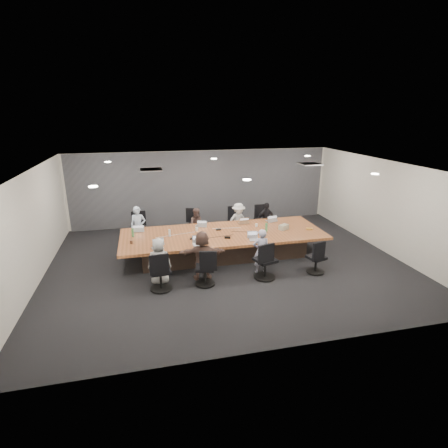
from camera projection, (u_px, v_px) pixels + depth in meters
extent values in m
cube|color=black|center=(227.00, 262.00, 10.18)|extent=(10.00, 8.00, 0.00)
cube|color=white|center=(227.00, 166.00, 9.31)|extent=(10.00, 8.00, 0.00)
cube|color=beige|center=(203.00, 187.00, 13.45)|extent=(10.00, 0.00, 2.80)
cube|color=beige|center=(282.00, 281.00, 6.04)|extent=(10.00, 0.00, 2.80)
cube|color=beige|center=(32.00, 230.00, 8.66)|extent=(0.00, 8.00, 2.80)
cube|color=beige|center=(384.00, 206.00, 10.83)|extent=(0.00, 8.00, 2.80)
cube|color=slate|center=(203.00, 188.00, 13.37)|extent=(9.80, 0.04, 2.80)
cube|color=#3E2E25|center=(223.00, 246.00, 10.54)|extent=(4.80, 1.40, 0.66)
cube|color=#A55D32|center=(223.00, 234.00, 10.42)|extent=(6.00, 2.20, 0.08)
imported|color=#ADC0DA|center=(138.00, 227.00, 11.14)|extent=(0.51, 0.36, 1.34)
cube|color=#B2B2B7|center=(138.00, 230.00, 10.61)|extent=(0.36, 0.26, 0.02)
imported|color=brown|center=(198.00, 225.00, 11.59)|extent=(0.61, 0.49, 1.17)
cube|color=#B2B2B7|center=(200.00, 226.00, 11.03)|extent=(0.35, 0.28, 0.02)
imported|color=silver|center=(238.00, 221.00, 11.88)|extent=(0.88, 0.61, 1.26)
cube|color=#8C6647|center=(243.00, 223.00, 11.33)|extent=(0.33, 0.23, 0.02)
imported|color=black|center=(266.00, 220.00, 12.10)|extent=(0.76, 0.44, 1.22)
cube|color=#B2B2B7|center=(271.00, 221.00, 11.54)|extent=(0.39, 0.30, 0.02)
imported|color=#ABABAB|center=(159.00, 261.00, 8.78)|extent=(0.62, 0.43, 1.20)
cube|color=#B2B2B7|center=(158.00, 248.00, 9.24)|extent=(0.34, 0.27, 0.02)
imported|color=brown|center=(202.00, 255.00, 9.00)|extent=(1.26, 0.53, 1.32)
cube|color=#B2B2B7|center=(199.00, 245.00, 9.48)|extent=(0.33, 0.23, 0.02)
imported|color=#A5A2BE|center=(261.00, 251.00, 9.35)|extent=(0.48, 0.33, 1.25)
cube|color=#B2B2B7|center=(255.00, 240.00, 9.82)|extent=(0.32, 0.25, 0.02)
cylinder|color=#4D9654|center=(133.00, 233.00, 10.06)|extent=(0.08, 0.08, 0.25)
cylinder|color=#4D9654|center=(266.00, 227.00, 10.50)|extent=(0.09, 0.09, 0.26)
cylinder|color=silver|center=(170.00, 233.00, 10.08)|extent=(0.07, 0.07, 0.21)
cylinder|color=white|center=(197.00, 229.00, 10.56)|extent=(0.11, 0.11, 0.11)
cylinder|color=white|center=(256.00, 225.00, 10.95)|extent=(0.08, 0.08, 0.10)
cylinder|color=brown|center=(131.00, 242.00, 9.55)|extent=(0.10, 0.10, 0.10)
cube|color=black|center=(192.00, 239.00, 9.90)|extent=(0.15, 0.10, 0.03)
cube|color=black|center=(218.00, 229.00, 10.66)|extent=(0.16, 0.11, 0.03)
cube|color=black|center=(227.00, 237.00, 9.94)|extent=(0.17, 0.09, 0.06)
cube|color=tan|center=(284.00, 227.00, 10.68)|extent=(0.34, 0.30, 0.16)
cube|color=#C68430|center=(309.00, 229.00, 10.71)|extent=(0.22, 0.20, 0.04)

